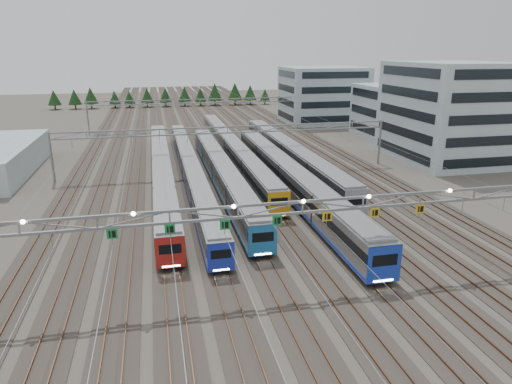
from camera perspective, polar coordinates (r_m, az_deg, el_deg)
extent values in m
plane|color=#47423A|center=(42.20, 5.52, -11.28)|extent=(400.00, 400.00, 0.00)
cube|color=#2D2823|center=(137.09, -7.58, 8.82)|extent=(54.00, 260.00, 0.08)
cube|color=brown|center=(137.22, -18.33, 8.16)|extent=(0.08, 260.00, 0.16)
cube|color=brown|center=(141.58, 2.87, 9.27)|extent=(0.08, 260.00, 0.16)
cube|color=brown|center=(137.01, -7.88, 8.86)|extent=(0.08, 260.00, 0.16)
cube|color=brown|center=(137.14, -7.28, 8.89)|extent=(0.08, 260.00, 0.16)
cube|color=black|center=(74.61, -11.64, 1.68)|extent=(2.36, 63.62, 0.36)
cube|color=#9B9EA3|center=(74.17, -11.72, 2.97)|extent=(2.77, 64.91, 3.12)
cube|color=black|center=(74.08, -11.74, 3.25)|extent=(2.83, 64.59, 0.94)
cube|color=#A61E19|center=(74.50, -11.66, 1.99)|extent=(2.82, 64.59, 0.35)
cube|color=slate|center=(73.78, -11.80, 4.21)|extent=(2.49, 63.62, 0.25)
cube|color=#A61E19|center=(43.46, -10.66, -7.46)|extent=(2.79, 0.12, 3.12)
cube|color=black|center=(43.28, -10.68, -7.02)|extent=(2.08, 0.10, 0.94)
cube|color=white|center=(43.99, -10.55, -9.10)|extent=(1.66, 0.06, 0.15)
cube|color=black|center=(74.84, -8.20, 1.90)|extent=(2.14, 67.00, 0.32)
cube|color=#9B9EA3|center=(74.44, -8.25, 3.06)|extent=(2.52, 68.36, 2.83)
cube|color=black|center=(74.36, -8.26, 3.32)|extent=(2.58, 68.02, 0.85)
cube|color=#1D30AF|center=(74.74, -8.21, 2.18)|extent=(2.57, 68.02, 0.31)
cube|color=slate|center=(74.08, -8.30, 4.19)|extent=(2.27, 67.00, 0.22)
cube|color=#1D30AF|center=(42.34, -4.40, -8.15)|extent=(2.54, 0.12, 2.83)
cube|color=black|center=(42.16, -4.40, -7.75)|extent=(1.89, 0.10, 0.85)
cube|color=white|center=(42.83, -4.34, -9.67)|extent=(1.51, 0.06, 0.13)
cube|color=black|center=(71.24, -4.31, 1.26)|extent=(2.46, 54.18, 0.37)
cube|color=#9B9EA3|center=(70.76, -4.34, 2.66)|extent=(2.89, 55.29, 3.26)
cube|color=black|center=(70.67, -4.35, 2.97)|extent=(2.95, 55.01, 0.98)
cube|color=#216DB3|center=(71.13, -4.32, 1.59)|extent=(2.94, 55.01, 0.36)
cube|color=slate|center=(70.34, -4.37, 4.02)|extent=(2.60, 54.18, 0.26)
cube|color=#216DB3|center=(45.05, 0.86, -6.10)|extent=(2.91, 0.12, 3.26)
cube|color=black|center=(44.87, 0.88, -5.65)|extent=(2.17, 0.10, 0.98)
cube|color=white|center=(45.59, 0.87, -7.76)|extent=(1.74, 0.06, 0.16)
cube|color=black|center=(88.09, -3.04, 4.43)|extent=(2.40, 67.13, 0.36)
cube|color=#9B9EA3|center=(87.71, -3.06, 5.55)|extent=(2.83, 68.50, 3.18)
cube|color=black|center=(87.64, -3.06, 5.79)|extent=(2.89, 68.15, 0.96)
cube|color=#F7AE15|center=(88.00, -3.04, 4.70)|extent=(2.88, 68.15, 0.35)
cube|color=slate|center=(87.38, -3.07, 6.63)|extent=(2.54, 67.13, 0.25)
cube|color=#F7AE15|center=(55.43, 2.91, -1.57)|extent=(2.85, 0.12, 3.18)
cube|color=black|center=(55.28, 2.93, -1.21)|extent=(2.12, 0.10, 0.96)
cube|color=white|center=(55.85, 2.91, -2.94)|extent=(1.70, 0.06, 0.15)
cube|color=black|center=(67.33, 4.07, 0.31)|extent=(2.65, 57.14, 0.40)
cube|color=#9B9EA3|center=(66.79, 4.10, 1.91)|extent=(3.12, 58.31, 3.51)
cube|color=black|center=(66.68, 4.11, 2.26)|extent=(3.18, 58.02, 1.06)
cube|color=#1B3BC1|center=(67.20, 4.08, 0.69)|extent=(3.17, 58.02, 0.39)
cube|color=slate|center=(66.31, 4.14, 3.46)|extent=(2.81, 57.14, 0.28)
cube|color=#1B3BC1|center=(41.50, 15.75, -8.71)|extent=(3.14, 0.12, 3.51)
cube|color=black|center=(41.30, 15.81, -8.21)|extent=(2.34, 0.10, 1.06)
cube|color=white|center=(42.14, 15.61, -10.62)|extent=(1.87, 0.06, 0.17)
cube|color=black|center=(81.95, 4.21, 3.43)|extent=(2.66, 55.05, 0.40)
cube|color=#9B9EA3|center=(81.50, 4.24, 4.76)|extent=(3.13, 56.17, 3.52)
cube|color=black|center=(81.41, 4.25, 5.05)|extent=(3.19, 55.89, 1.06)
cube|color=gray|center=(81.84, 4.22, 3.74)|extent=(3.18, 55.89, 0.39)
cube|color=slate|center=(81.12, 4.27, 6.05)|extent=(2.82, 55.05, 0.28)
cube|color=gray|center=(56.24, 12.46, -1.47)|extent=(3.15, 0.12, 3.52)
cube|color=black|center=(56.09, 12.50, -1.07)|extent=(2.35, 0.10, 1.06)
cube|color=white|center=(56.70, 12.38, -2.96)|extent=(1.88, 0.06, 0.17)
cube|color=gray|center=(39.07, 5.85, -1.19)|extent=(56.00, 0.22, 0.22)
cube|color=gray|center=(39.40, 5.81, -2.57)|extent=(56.00, 0.22, 0.22)
cube|color=#1A863E|center=(37.81, -17.55, -5.02)|extent=(0.85, 0.06, 0.85)
cube|color=#1A863E|center=(37.63, -10.71, -4.59)|extent=(0.85, 0.06, 0.85)
cube|color=#1A863E|center=(37.98, -3.90, -4.10)|extent=(0.85, 0.06, 0.85)
cube|color=#1A863E|center=(38.85, 2.68, -3.58)|extent=(0.85, 0.06, 0.85)
cube|color=gold|center=(40.20, 8.89, -3.04)|extent=(0.85, 0.06, 0.85)
cube|color=gold|center=(42.00, 14.62, -2.50)|extent=(0.85, 0.06, 0.85)
cube|color=gold|center=(44.19, 19.84, -2.00)|extent=(0.85, 0.06, 0.85)
cylinder|color=gray|center=(78.47, -24.19, 3.97)|extent=(0.36, 0.36, 8.00)
cylinder|color=gray|center=(86.56, 15.20, 6.03)|extent=(0.36, 0.36, 8.00)
cube|color=gray|center=(77.02, -3.58, 8.13)|extent=(56.00, 0.22, 0.22)
cube|color=gray|center=(77.19, -3.56, 7.39)|extent=(56.00, 0.22, 0.22)
cylinder|color=gray|center=(122.22, -20.30, 8.75)|extent=(0.36, 0.36, 8.00)
cylinder|color=gray|center=(127.57, 5.82, 10.05)|extent=(0.36, 0.36, 8.00)
cube|color=gray|center=(121.30, -7.05, 11.43)|extent=(56.00, 0.22, 0.22)
cube|color=gray|center=(121.41, -7.03, 10.96)|extent=(56.00, 0.22, 0.22)
cube|color=#97ADB4|center=(93.50, 22.96, 9.20)|extent=(18.00, 22.00, 18.01)
cube|color=#97ADB4|center=(115.47, 16.51, 9.70)|extent=(14.00, 16.00, 12.15)
cube|color=#97ADB4|center=(134.63, 8.36, 11.92)|extent=(22.00, 18.00, 15.38)
cube|color=#97ADB4|center=(88.63, -29.23, 3.64)|extent=(10.00, 30.00, 4.90)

